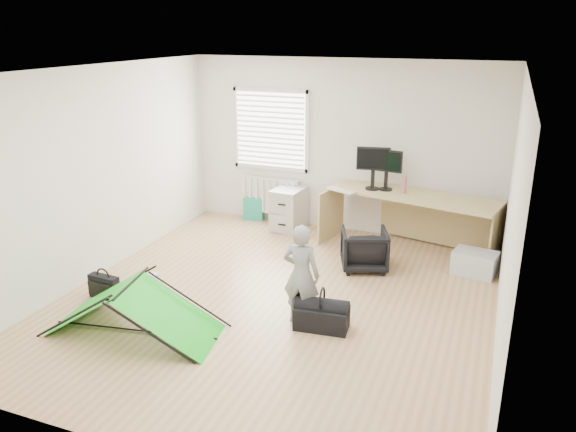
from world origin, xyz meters
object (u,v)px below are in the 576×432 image
(filing_cabinet, at_px, (289,209))
(monitor_right, at_px, (386,175))
(kite, at_px, (133,308))
(office_chair, at_px, (364,249))
(duffel_bag, at_px, (322,318))
(desk, at_px, (410,222))
(laptop_bag, at_px, (104,287))
(storage_crate, at_px, (475,263))
(person, at_px, (301,275))
(monitor_left, at_px, (373,174))
(thermos, at_px, (404,185))

(filing_cabinet, relative_size, monitor_right, 1.47)
(filing_cabinet, relative_size, kite, 0.37)
(office_chair, height_order, duffel_bag, office_chair)
(desk, distance_m, laptop_bag, 4.35)
(monitor_right, distance_m, storage_crate, 1.79)
(kite, bearing_deg, storage_crate, 31.27)
(duffel_bag, bearing_deg, monitor_right, 82.76)
(monitor_right, xyz_separation_m, person, (-0.33, -2.74, -0.48))
(monitor_left, bearing_deg, laptop_bag, -140.91)
(desk, height_order, monitor_right, monitor_right)
(desk, xyz_separation_m, duffel_bag, (-0.48, -2.70, -0.29))
(filing_cabinet, distance_m, duffel_bag, 3.21)
(thermos, bearing_deg, filing_cabinet, 176.70)
(monitor_left, bearing_deg, kite, -126.83)
(monitor_left, distance_m, thermos, 0.48)
(office_chair, bearing_deg, duffel_bag, 68.30)
(thermos, bearing_deg, duffel_bag, -97.31)
(duffel_bag, bearing_deg, desk, 74.07)
(desk, height_order, storage_crate, desk)
(desk, distance_m, thermos, 0.56)
(desk, distance_m, filing_cabinet, 1.97)
(monitor_right, distance_m, duffel_bag, 2.95)
(desk, xyz_separation_m, monitor_right, (-0.41, 0.10, 0.64))
(person, xyz_separation_m, duffel_bag, (0.26, -0.05, -0.45))
(monitor_left, height_order, storage_crate, monitor_left)
(thermos, xyz_separation_m, storage_crate, (1.11, -0.62, -0.81))
(laptop_bag, bearing_deg, duffel_bag, 9.90)
(duffel_bag, bearing_deg, thermos, 76.93)
(office_chair, bearing_deg, filing_cabinet, -56.33)
(filing_cabinet, xyz_separation_m, monitor_left, (1.36, -0.08, 0.73))
(monitor_right, distance_m, kite, 4.15)
(storage_crate, bearing_deg, thermos, 150.61)
(desk, xyz_separation_m, laptop_bag, (-3.16, -2.97, -0.27))
(thermos, relative_size, person, 0.22)
(monitor_right, bearing_deg, kite, -111.20)
(duffel_bag, bearing_deg, storage_crate, 49.62)
(office_chair, distance_m, storage_crate, 1.47)
(duffel_bag, bearing_deg, laptop_bag, -179.98)
(office_chair, bearing_deg, storage_crate, 174.02)
(person, bearing_deg, kite, 28.99)
(storage_crate, relative_size, duffel_bag, 0.95)
(desk, relative_size, kite, 1.32)
(desk, bearing_deg, office_chair, -102.40)
(laptop_bag, bearing_deg, office_chair, 40.67)
(kite, xyz_separation_m, laptop_bag, (-0.82, 0.53, -0.14))
(desk, xyz_separation_m, filing_cabinet, (-1.97, 0.14, -0.08))
(filing_cabinet, height_order, kite, filing_cabinet)
(filing_cabinet, xyz_separation_m, monitor_right, (1.55, -0.04, 0.72))
(duffel_bag, bearing_deg, monitor_left, 86.70)
(storage_crate, bearing_deg, desk, 148.63)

